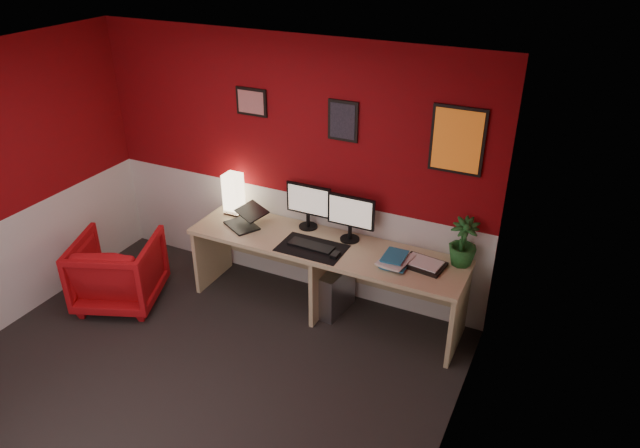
{
  "coord_description": "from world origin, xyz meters",
  "views": [
    {
      "loc": [
        2.51,
        -2.74,
        3.39
      ],
      "look_at": [
        0.6,
        1.21,
        1.05
      ],
      "focal_mm": 32.82,
      "sensor_mm": 36.0,
      "label": 1
    }
  ],
  "objects": [
    {
      "name": "book_middle",
      "position": [
        1.12,
        1.38,
        0.77
      ],
      "size": [
        0.28,
        0.35,
        0.02
      ],
      "primitive_type": "imported",
      "rotation": [
        0.0,
        0.0,
        -0.15
      ],
      "color": "silver",
      "rests_on": "book_bottom"
    },
    {
      "name": "book_bottom",
      "position": [
        1.13,
        1.38,
        0.74
      ],
      "size": [
        0.22,
        0.3,
        0.03
      ],
      "primitive_type": "imported",
      "rotation": [
        0.0,
        0.0,
        -0.0
      ],
      "color": "teal",
      "rests_on": "desk"
    },
    {
      "name": "book_top",
      "position": [
        1.13,
        1.39,
        0.79
      ],
      "size": [
        0.19,
        0.26,
        0.02
      ],
      "primitive_type": "imported",
      "rotation": [
        0.0,
        0.0,
        0.02
      ],
      "color": "teal",
      "rests_on": "book_middle"
    },
    {
      "name": "wainscot_left",
      "position": [
        -2.0,
        0.0,
        0.5
      ],
      "size": [
        0.01,
        3.5,
        1.0
      ],
      "primitive_type": "cube",
      "color": "silver",
      "rests_on": "ground"
    },
    {
      "name": "potted_plant",
      "position": [
        1.74,
        1.62,
        0.94
      ],
      "size": [
        0.25,
        0.25,
        0.43
      ],
      "primitive_type": "imported",
      "rotation": [
        0.0,
        0.0,
        0.06
      ],
      "color": "#19591E",
      "rests_on": "desk"
    },
    {
      "name": "art_center",
      "position": [
        0.57,
        1.74,
        1.8
      ],
      "size": [
        0.28,
        0.02,
        0.36
      ],
      "primitive_type": "cube",
      "color": "black",
      "rests_on": "wall_back"
    },
    {
      "name": "shoji_lamp",
      "position": [
        -0.53,
        1.59,
        0.93
      ],
      "size": [
        0.16,
        0.16,
        0.4
      ],
      "primitive_type": "cube",
      "color": "#FFE5B2",
      "rests_on": "desk"
    },
    {
      "name": "pc_tower",
      "position": [
        0.63,
        1.46,
        0.23
      ],
      "size": [
        0.25,
        0.47,
        0.45
      ],
      "primitive_type": "cube",
      "rotation": [
        0.0,
        0.0,
        -0.11
      ],
      "color": "#99999E",
      "rests_on": "ground"
    },
    {
      "name": "ground",
      "position": [
        0.0,
        0.0,
        0.0
      ],
      "size": [
        4.0,
        3.5,
        0.01
      ],
      "primitive_type": "cube",
      "color": "black",
      "rests_on": "ground"
    },
    {
      "name": "ceiling",
      "position": [
        0.0,
        0.0,
        2.5
      ],
      "size": [
        4.0,
        3.5,
        0.01
      ],
      "primitive_type": "cube",
      "color": "white",
      "rests_on": "ground"
    },
    {
      "name": "wall_back",
      "position": [
        0.0,
        1.75,
        1.25
      ],
      "size": [
        4.0,
        0.01,
        2.5
      ],
      "primitive_type": "cube",
      "color": "maroon",
      "rests_on": "ground"
    },
    {
      "name": "art_left",
      "position": [
        -0.36,
        1.74,
        1.85
      ],
      "size": [
        0.32,
        0.02,
        0.26
      ],
      "primitive_type": "cube",
      "color": "red",
      "rests_on": "wall_back"
    },
    {
      "name": "mouse",
      "position": [
        0.72,
        1.25,
        0.75
      ],
      "size": [
        0.06,
        0.1,
        0.03
      ],
      "primitive_type": "cube",
      "rotation": [
        0.0,
        0.0,
        0.02
      ],
      "color": "black",
      "rests_on": "desk_mat"
    },
    {
      "name": "wainscot_back",
      "position": [
        0.0,
        1.75,
        0.5
      ],
      "size": [
        4.0,
        0.01,
        1.0
      ],
      "primitive_type": "cube",
      "color": "silver",
      "rests_on": "ground"
    },
    {
      "name": "laptop",
      "position": [
        -0.32,
        1.37,
        0.84
      ],
      "size": [
        0.4,
        0.36,
        0.22
      ],
      "primitive_type": "cube",
      "rotation": [
        0.0,
        0.0,
        -0.51
      ],
      "color": "black",
      "rests_on": "desk"
    },
    {
      "name": "armchair",
      "position": [
        -1.31,
        0.69,
        0.35
      ],
      "size": [
        0.97,
        0.99,
        0.7
      ],
      "primitive_type": "imported",
      "rotation": [
        0.0,
        0.0,
        3.52
      ],
      "color": "#AF090D",
      "rests_on": "ground"
    },
    {
      "name": "wainscot_right",
      "position": [
        2.0,
        0.0,
        0.5
      ],
      "size": [
        0.01,
        3.5,
        1.0
      ],
      "primitive_type": "cube",
      "color": "silver",
      "rests_on": "ground"
    },
    {
      "name": "monitor_right",
      "position": [
        0.72,
        1.59,
        1.02
      ],
      "size": [
        0.45,
        0.06,
        0.58
      ],
      "primitive_type": "cube",
      "color": "black",
      "rests_on": "desk"
    },
    {
      "name": "keyboard",
      "position": [
        0.46,
        1.31,
        0.74
      ],
      "size": [
        0.42,
        0.15,
        0.02
      ],
      "primitive_type": "cube",
      "rotation": [
        0.0,
        0.0,
        -0.04
      ],
      "color": "black",
      "rests_on": "desk_mat"
    },
    {
      "name": "monitor_left",
      "position": [
        0.26,
        1.64,
        1.02
      ],
      "size": [
        0.45,
        0.06,
        0.58
      ],
      "primitive_type": "cube",
      "color": "black",
      "rests_on": "desk"
    },
    {
      "name": "art_right",
      "position": [
        1.57,
        1.74,
        1.78
      ],
      "size": [
        0.44,
        0.02,
        0.56
      ],
      "primitive_type": "cube",
      "color": "orange",
      "rests_on": "wall_back"
    },
    {
      "name": "zen_tray",
      "position": [
        1.46,
        1.44,
        0.74
      ],
      "size": [
        0.38,
        0.3,
        0.03
      ],
      "primitive_type": "cube",
      "rotation": [
        0.0,
        0.0,
        -0.14
      ],
      "color": "black",
      "rests_on": "desk"
    },
    {
      "name": "desk_mat",
      "position": [
        0.48,
        1.3,
        0.73
      ],
      "size": [
        0.6,
        0.38,
        0.01
      ],
      "primitive_type": "cube",
      "color": "black",
      "rests_on": "desk"
    },
    {
      "name": "desk",
      "position": [
        0.55,
        1.41,
        0.36
      ],
      "size": [
        2.6,
        0.65,
        0.73
      ],
      "primitive_type": "cube",
      "color": "#CCB682",
      "rests_on": "ground"
    },
    {
      "name": "wall_right",
      "position": [
        2.0,
        0.0,
        1.25
      ],
      "size": [
        0.01,
        3.5,
        2.5
      ],
      "primitive_type": "cube",
      "color": "maroon",
      "rests_on": "ground"
    }
  ]
}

